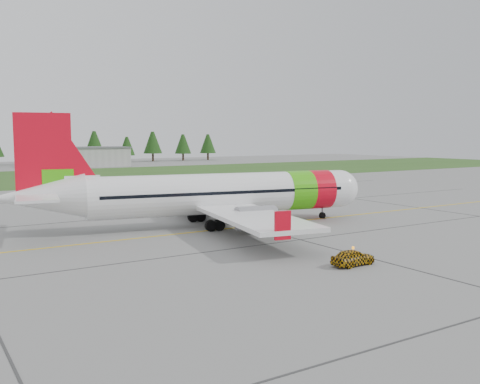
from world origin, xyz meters
TOP-DOWN VIEW (x-y plane):
  - ground at (0.00, 0.00)m, footprint 320.00×320.00m
  - aircraft at (7.51, 10.19)m, footprint 35.34×33.00m
  - follow_me_car at (7.41, -8.98)m, footprint 1.20×1.39m
  - grass_strip at (0.00, 82.00)m, footprint 320.00×50.00m
  - taxi_guideline at (0.00, 8.00)m, footprint 120.00×0.25m
  - hangar_east at (25.00, 118.00)m, footprint 24.00×12.00m

SIDE VIEW (x-z plane):
  - ground at x=0.00m, z-range 0.00..0.00m
  - taxi_guideline at x=0.00m, z-range 0.00..0.02m
  - grass_strip at x=0.00m, z-range 0.00..0.03m
  - follow_me_car at x=7.41m, z-range 0.00..3.32m
  - hangar_east at x=25.00m, z-range 0.00..5.20m
  - aircraft at x=7.51m, z-range -2.28..8.49m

